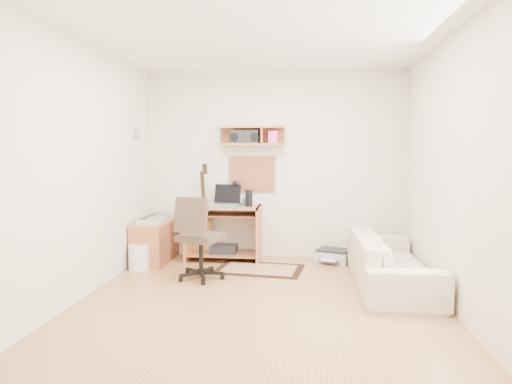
# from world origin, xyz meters

# --- Properties ---
(floor) EXTENTS (3.60, 4.00, 0.01)m
(floor) POSITION_xyz_m (0.00, 0.00, -0.01)
(floor) COLOR #AF7948
(floor) RESTS_ON ground
(ceiling) EXTENTS (3.60, 4.00, 0.01)m
(ceiling) POSITION_xyz_m (0.00, 0.00, 2.60)
(ceiling) COLOR white
(ceiling) RESTS_ON ground
(back_wall) EXTENTS (3.60, 0.01, 2.60)m
(back_wall) POSITION_xyz_m (0.00, 2.00, 1.30)
(back_wall) COLOR beige
(back_wall) RESTS_ON ground
(left_wall) EXTENTS (0.01, 4.00, 2.60)m
(left_wall) POSITION_xyz_m (-1.80, 0.00, 1.30)
(left_wall) COLOR beige
(left_wall) RESTS_ON ground
(right_wall) EXTENTS (0.01, 4.00, 2.60)m
(right_wall) POSITION_xyz_m (1.80, 0.00, 1.30)
(right_wall) COLOR beige
(right_wall) RESTS_ON ground
(wall_shelf) EXTENTS (0.90, 0.25, 0.26)m
(wall_shelf) POSITION_xyz_m (-0.30, 1.88, 1.70)
(wall_shelf) COLOR #BC7042
(wall_shelf) RESTS_ON back_wall
(cork_board) EXTENTS (0.64, 0.03, 0.49)m
(cork_board) POSITION_xyz_m (-0.30, 1.98, 1.17)
(cork_board) COLOR tan
(cork_board) RESTS_ON back_wall
(wall_photo) EXTENTS (0.02, 0.20, 0.15)m
(wall_photo) POSITION_xyz_m (-1.79, 1.50, 1.72)
(wall_photo) COLOR #4C8CBF
(wall_photo) RESTS_ON left_wall
(desk) EXTENTS (1.00, 0.55, 0.75)m
(desk) POSITION_xyz_m (-0.67, 1.73, 0.38)
(desk) COLOR #BC7042
(desk) RESTS_ON floor
(laptop) EXTENTS (0.46, 0.46, 0.29)m
(laptop) POSITION_xyz_m (-0.66, 1.71, 0.89)
(laptop) COLOR silver
(laptop) RESTS_ON desk
(speaker) EXTENTS (0.10, 0.10, 0.22)m
(speaker) POSITION_xyz_m (-0.31, 1.68, 0.86)
(speaker) COLOR black
(speaker) RESTS_ON desk
(desk_lamp) EXTENTS (0.11, 0.11, 0.33)m
(desk_lamp) POSITION_xyz_m (-0.46, 1.87, 0.92)
(desk_lamp) COLOR black
(desk_lamp) RESTS_ON desk
(pencil_cup) EXTENTS (0.07, 0.07, 0.09)m
(pencil_cup) POSITION_xyz_m (-0.38, 1.83, 0.80)
(pencil_cup) COLOR #355EA1
(pencil_cup) RESTS_ON desk
(boombox) EXTENTS (0.37, 0.17, 0.19)m
(boombox) POSITION_xyz_m (-0.39, 1.87, 1.68)
(boombox) COLOR black
(boombox) RESTS_ON wall_shelf
(rug) EXTENTS (1.14, 0.84, 0.01)m
(rug) POSITION_xyz_m (-0.13, 1.25, 0.01)
(rug) COLOR tan
(rug) RESTS_ON floor
(task_chair) EXTENTS (0.63, 0.63, 0.99)m
(task_chair) POSITION_xyz_m (-0.76, 0.76, 0.49)
(task_chair) COLOR #3E2F24
(task_chair) RESTS_ON floor
(cabinet) EXTENTS (0.40, 0.90, 0.55)m
(cabinet) POSITION_xyz_m (-1.58, 1.55, 0.28)
(cabinet) COLOR #BC7042
(cabinet) RESTS_ON floor
(music_keyboard) EXTENTS (0.23, 0.75, 0.07)m
(music_keyboard) POSITION_xyz_m (-1.58, 1.55, 0.58)
(music_keyboard) COLOR #B2B5BA
(music_keyboard) RESTS_ON cabinet
(guitar) EXTENTS (0.37, 0.25, 1.33)m
(guitar) POSITION_xyz_m (-0.98, 1.86, 0.66)
(guitar) COLOR #B86E38
(guitar) RESTS_ON floor
(waste_basket) EXTENTS (0.33, 0.33, 0.31)m
(waste_basket) POSITION_xyz_m (-1.64, 1.10, 0.16)
(waste_basket) COLOR white
(waste_basket) RESTS_ON floor
(printer) EXTENTS (0.52, 0.47, 0.16)m
(printer) POSITION_xyz_m (0.83, 1.78, 0.09)
(printer) COLOR #A5A8AA
(printer) RESTS_ON floor
(sofa) EXTENTS (0.57, 1.95, 0.76)m
(sofa) POSITION_xyz_m (1.38, 0.71, 0.38)
(sofa) COLOR beige
(sofa) RESTS_ON floor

